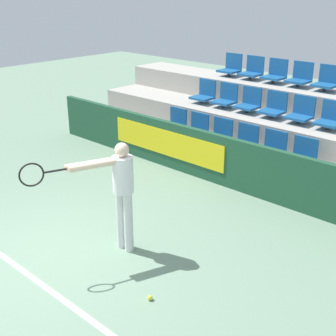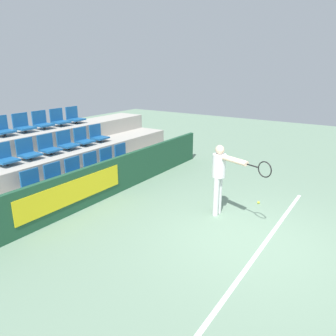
{
  "view_description": "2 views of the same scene",
  "coord_description": "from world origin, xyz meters",
  "px_view_note": "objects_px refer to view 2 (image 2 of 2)",
  "views": [
    {
      "loc": [
        5.2,
        -2.92,
        3.67
      ],
      "look_at": [
        0.45,
        2.21,
        0.87
      ],
      "focal_mm": 50.0,
      "sensor_mm": 36.0,
      "label": 1
    },
    {
      "loc": [
        -5.75,
        -1.84,
        3.29
      ],
      "look_at": [
        0.56,
        2.32,
        0.94
      ],
      "focal_mm": 35.0,
      "sensor_mm": 36.0,
      "label": 2
    }
  ],
  "objects_px": {
    "stadium_chair_3": "(93,164)",
    "stadium_chair_17": "(74,117)",
    "tennis_player": "(221,174)",
    "stadium_chair_13": "(2,128)",
    "stadium_chair_14": "(23,125)",
    "stadium_chair_15": "(42,122)",
    "stadium_chair_0": "(33,184)",
    "stadium_chair_2": "(76,170)",
    "stadium_chair_6": "(5,157)",
    "tennis_ball": "(259,202)",
    "stadium_chair_4": "(109,159)",
    "stadium_chair_16": "(59,119)",
    "stadium_chair_11": "(98,135)",
    "stadium_chair_8": "(48,147)",
    "stadium_chair_7": "(28,151)",
    "stadium_chair_5": "(123,155)",
    "stadium_chair_9": "(67,142)",
    "stadium_chair_10": "(83,138)",
    "stadium_chair_1": "(56,177)"
  },
  "relations": [
    {
      "from": "stadium_chair_6",
      "to": "stadium_chair_14",
      "type": "height_order",
      "value": "stadium_chair_14"
    },
    {
      "from": "stadium_chair_5",
      "to": "stadium_chair_10",
      "type": "bearing_deg",
      "value": 121.31
    },
    {
      "from": "stadium_chair_13",
      "to": "stadium_chair_17",
      "type": "bearing_deg",
      "value": 0.0
    },
    {
      "from": "stadium_chair_1",
      "to": "stadium_chair_13",
      "type": "xyz_separation_m",
      "value": [
        0.0,
        2.05,
        0.99
      ]
    },
    {
      "from": "stadium_chair_11",
      "to": "stadium_chair_13",
      "type": "height_order",
      "value": "stadium_chair_13"
    },
    {
      "from": "stadium_chair_13",
      "to": "stadium_chair_11",
      "type": "bearing_deg",
      "value": -22.34
    },
    {
      "from": "stadium_chair_1",
      "to": "stadium_chair_16",
      "type": "height_order",
      "value": "stadium_chair_16"
    },
    {
      "from": "tennis_player",
      "to": "stadium_chair_13",
      "type": "bearing_deg",
      "value": 126.31
    },
    {
      "from": "stadium_chair_6",
      "to": "stadium_chair_15",
      "type": "distance_m",
      "value": 2.19
    },
    {
      "from": "stadium_chair_2",
      "to": "stadium_chair_17",
      "type": "distance_m",
      "value": 2.95
    },
    {
      "from": "stadium_chair_7",
      "to": "stadium_chair_5",
      "type": "bearing_deg",
      "value": -22.34
    },
    {
      "from": "stadium_chair_6",
      "to": "tennis_ball",
      "type": "bearing_deg",
      "value": -57.19
    },
    {
      "from": "stadium_chair_4",
      "to": "stadium_chair_15",
      "type": "relative_size",
      "value": 1.0
    },
    {
      "from": "tennis_ball",
      "to": "stadium_chair_10",
      "type": "bearing_deg",
      "value": 99.43
    },
    {
      "from": "stadium_chair_10",
      "to": "stadium_chair_16",
      "type": "xyz_separation_m",
      "value": [
        0.0,
        1.03,
        0.49
      ]
    },
    {
      "from": "stadium_chair_3",
      "to": "stadium_chair_13",
      "type": "bearing_deg",
      "value": 121.31
    },
    {
      "from": "stadium_chair_10",
      "to": "tennis_player",
      "type": "bearing_deg",
      "value": -93.47
    },
    {
      "from": "stadium_chair_4",
      "to": "stadium_chair_5",
      "type": "bearing_deg",
      "value": 0.0
    },
    {
      "from": "stadium_chair_4",
      "to": "stadium_chair_14",
      "type": "height_order",
      "value": "stadium_chair_14"
    },
    {
      "from": "stadium_chair_6",
      "to": "stadium_chair_16",
      "type": "distance_m",
      "value": 2.75
    },
    {
      "from": "stadium_chair_3",
      "to": "stadium_chair_17",
      "type": "distance_m",
      "value": 2.6
    },
    {
      "from": "stadium_chair_0",
      "to": "stadium_chair_2",
      "type": "distance_m",
      "value": 1.25
    },
    {
      "from": "stadium_chair_2",
      "to": "stadium_chair_8",
      "type": "relative_size",
      "value": 1.0
    },
    {
      "from": "tennis_player",
      "to": "stadium_chair_8",
      "type": "bearing_deg",
      "value": 122.4
    },
    {
      "from": "stadium_chair_14",
      "to": "stadium_chair_15",
      "type": "height_order",
      "value": "same"
    },
    {
      "from": "stadium_chair_2",
      "to": "stadium_chair_10",
      "type": "bearing_deg",
      "value": 39.42
    },
    {
      "from": "stadium_chair_0",
      "to": "stadium_chair_13",
      "type": "xyz_separation_m",
      "value": [
        0.62,
        2.05,
        0.99
      ]
    },
    {
      "from": "stadium_chair_4",
      "to": "stadium_chair_6",
      "type": "height_order",
      "value": "stadium_chair_6"
    },
    {
      "from": "stadium_chair_3",
      "to": "stadium_chair_6",
      "type": "relative_size",
      "value": 1.0
    },
    {
      "from": "stadium_chair_3",
      "to": "stadium_chair_6",
      "type": "xyz_separation_m",
      "value": [
        -1.87,
        1.03,
        0.49
      ]
    },
    {
      "from": "stadium_chair_7",
      "to": "stadium_chair_14",
      "type": "distance_m",
      "value": 1.3
    },
    {
      "from": "stadium_chair_14",
      "to": "stadium_chair_9",
      "type": "bearing_deg",
      "value": -58.69
    },
    {
      "from": "stadium_chair_6",
      "to": "stadium_chair_1",
      "type": "bearing_deg",
      "value": -58.69
    },
    {
      "from": "stadium_chair_11",
      "to": "tennis_ball",
      "type": "bearing_deg",
      "value": -87.35
    },
    {
      "from": "stadium_chair_9",
      "to": "stadium_chair_17",
      "type": "xyz_separation_m",
      "value": [
        1.25,
        1.03,
        0.49
      ]
    },
    {
      "from": "stadium_chair_14",
      "to": "stadium_chair_17",
      "type": "relative_size",
      "value": 1.0
    },
    {
      "from": "stadium_chair_0",
      "to": "tennis_ball",
      "type": "height_order",
      "value": "stadium_chair_0"
    },
    {
      "from": "stadium_chair_2",
      "to": "stadium_chair_16",
      "type": "height_order",
      "value": "stadium_chair_16"
    },
    {
      "from": "stadium_chair_6",
      "to": "stadium_chair_0",
      "type": "bearing_deg",
      "value": -90.0
    },
    {
      "from": "stadium_chair_8",
      "to": "tennis_player",
      "type": "bearing_deg",
      "value": -78.34
    },
    {
      "from": "stadium_chair_11",
      "to": "stadium_chair_3",
      "type": "bearing_deg",
      "value": -140.58
    },
    {
      "from": "stadium_chair_6",
      "to": "stadium_chair_15",
      "type": "relative_size",
      "value": 1.0
    },
    {
      "from": "stadium_chair_11",
      "to": "stadium_chair_15",
      "type": "height_order",
      "value": "stadium_chair_15"
    },
    {
      "from": "stadium_chair_1",
      "to": "stadium_chair_6",
      "type": "height_order",
      "value": "stadium_chair_6"
    },
    {
      "from": "stadium_chair_7",
      "to": "stadium_chair_11",
      "type": "height_order",
      "value": "same"
    },
    {
      "from": "stadium_chair_8",
      "to": "stadium_chair_3",
      "type": "bearing_deg",
      "value": -58.69
    },
    {
      "from": "stadium_chair_8",
      "to": "stadium_chair_13",
      "type": "height_order",
      "value": "stadium_chair_13"
    },
    {
      "from": "stadium_chair_8",
      "to": "stadium_chair_16",
      "type": "bearing_deg",
      "value": 39.42
    },
    {
      "from": "stadium_chair_4",
      "to": "stadium_chair_9",
      "type": "xyz_separation_m",
      "value": [
        -0.62,
        1.03,
        0.49
      ]
    },
    {
      "from": "stadium_chair_9",
      "to": "stadium_chair_14",
      "type": "xyz_separation_m",
      "value": [
        -0.62,
        1.03,
        0.49
      ]
    }
  ]
}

